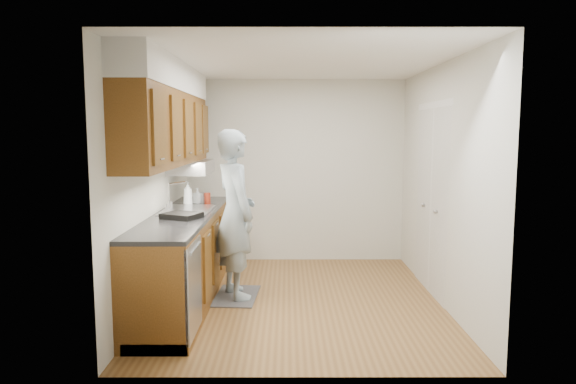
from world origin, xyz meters
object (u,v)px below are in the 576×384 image
object	(u,v)px
person	(235,203)
dish_rack	(182,216)
soda_can	(207,198)
steel_can	(203,198)
soap_bottle_a	(188,194)
soap_bottle_b	(198,196)

from	to	relation	value
person	dish_rack	bearing A→B (deg)	105.32
soda_can	steel_can	size ratio (longest dim) A/B	1.06
soap_bottle_a	soap_bottle_b	xyz separation A→B (m)	(0.08, 0.20, -0.05)
soap_bottle_b	steel_can	bearing A→B (deg)	4.15
soda_can	dish_rack	xyz separation A→B (m)	(-0.10, -1.01, -0.04)
soda_can	soap_bottle_a	bearing A→B (deg)	-149.94
soap_bottle_a	dish_rack	size ratio (longest dim) A/B	0.82
person	soap_bottle_b	xyz separation A→B (m)	(-0.52, 0.67, -0.01)
person	soda_can	size ratio (longest dim) A/B	15.16
soap_bottle_a	steel_can	world-z (taller)	soap_bottle_a
person	soap_bottle_b	distance (m)	0.85
soda_can	steel_can	bearing A→B (deg)	129.44
soap_bottle_b	steel_can	xyz separation A→B (m)	(0.06, 0.00, -0.03)
soda_can	dish_rack	bearing A→B (deg)	-95.72
soap_bottle_a	soap_bottle_b	distance (m)	0.22
soap_bottle_a	dish_rack	xyz separation A→B (m)	(0.11, -0.89, -0.11)
soap_bottle_b	soda_can	distance (m)	0.15
person	soda_can	bearing A→B (deg)	8.57
person	soap_bottle_b	world-z (taller)	person
soda_can	steel_can	distance (m)	0.11
soap_bottle_b	steel_can	size ratio (longest dim) A/B	1.43
steel_can	dish_rack	size ratio (longest dim) A/B	0.38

